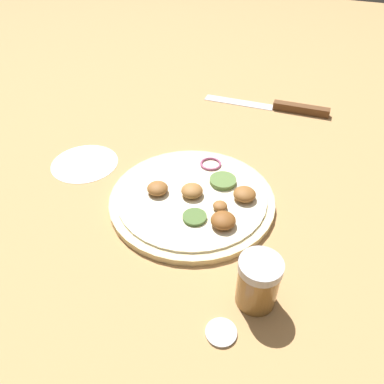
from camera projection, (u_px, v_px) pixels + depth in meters
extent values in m
plane|color=tan|center=(192.00, 202.00, 0.62)|extent=(3.00, 3.00, 0.00)
cylinder|color=beige|center=(192.00, 199.00, 0.62)|extent=(0.27, 0.27, 0.01)
cylinder|color=#EFE5C1|center=(192.00, 196.00, 0.62)|extent=(0.25, 0.25, 0.00)
ellipsoid|color=#996633|center=(192.00, 191.00, 0.61)|extent=(0.04, 0.04, 0.02)
ellipsoid|color=brown|center=(158.00, 188.00, 0.61)|extent=(0.03, 0.03, 0.02)
ellipsoid|color=brown|center=(245.00, 194.00, 0.60)|extent=(0.04, 0.04, 0.02)
cylinder|color=#567538|center=(223.00, 181.00, 0.64)|extent=(0.05, 0.05, 0.01)
torus|color=#A34C70|center=(212.00, 164.00, 0.68)|extent=(0.04, 0.04, 0.00)
cylinder|color=#47662D|center=(195.00, 217.00, 0.57)|extent=(0.04, 0.04, 0.01)
ellipsoid|color=brown|center=(220.00, 206.00, 0.59)|extent=(0.02, 0.02, 0.01)
ellipsoid|color=brown|center=(223.00, 220.00, 0.56)|extent=(0.04, 0.04, 0.02)
cube|color=silver|center=(239.00, 102.00, 0.90)|extent=(0.04, 0.17, 0.00)
cube|color=brown|center=(301.00, 109.00, 0.85)|extent=(0.02, 0.13, 0.02)
cylinder|color=olive|center=(257.00, 285.00, 0.46)|extent=(0.05, 0.05, 0.06)
cylinder|color=#B2B2B7|center=(261.00, 266.00, 0.44)|extent=(0.05, 0.05, 0.01)
cylinder|color=#B2B2B7|center=(221.00, 332.00, 0.44)|extent=(0.04, 0.04, 0.01)
cylinder|color=white|center=(85.00, 163.00, 0.71)|extent=(0.12, 0.12, 0.00)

